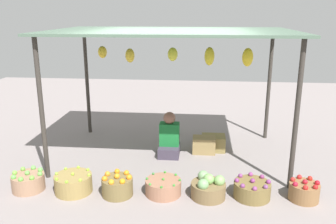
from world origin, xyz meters
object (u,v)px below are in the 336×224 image
Objects in this scene: basket_limes at (73,183)px; wooden_crate_stacked_rear at (204,145)px; basket_purple_onions at (252,189)px; basket_oranges at (117,186)px; basket_green_chilies at (163,187)px; basket_green_apples at (28,182)px; vendor_person at (169,139)px; basket_red_apples at (304,191)px; basket_cabbages at (208,188)px; wooden_crate_near_vendor at (213,143)px.

wooden_crate_stacked_rear is at bearing 41.59° from basket_limes.
basket_limes is at bearing -178.11° from basket_purple_onions.
basket_oranges is 0.63m from basket_green_chilies.
basket_limes is at bearing 177.38° from basket_oranges.
basket_limes is at bearing 0.06° from basket_green_apples.
basket_red_apples is at bearing -35.29° from vendor_person.
basket_cabbages is 0.95× the size of basket_purple_onions.
wooden_crate_stacked_rear is at bearing 92.05° from basket_cabbages.
basket_green_chilies is 1.24× the size of wooden_crate_stacked_rear.
basket_oranges is at bearing -2.62° from basket_limes.
vendor_person is 1.91m from basket_limes.
basket_green_chilies is at bearing 1.72° from basket_green_apples.
basket_green_apples is at bearing -146.91° from wooden_crate_stacked_rear.
basket_limes reaches higher than basket_green_chilies.
basket_red_apples is 2.04m from wooden_crate_near_vendor.
basket_green_chilies is 1.18× the size of wooden_crate_near_vendor.
basket_green_apples reaches higher than basket_purple_onions.
basket_green_chilies is 1.25× the size of basket_red_apples.
basket_oranges is at bearing -1.26° from basket_green_apples.
basket_green_apples is at bearing 178.74° from basket_oranges.
wooden_crate_stacked_rear is (0.61, 0.16, -0.15)m from vendor_person.
basket_oranges is at bearing -177.45° from basket_red_apples.
basket_limes is 2.44m from wooden_crate_stacked_rear.
basket_green_apples is 1.14× the size of basket_red_apples.
basket_green_apples is 1.08× the size of wooden_crate_near_vendor.
basket_purple_onions is at bearing 1.89° from basket_limes.
wooden_crate_stacked_rear is at bearing 33.09° from basket_green_apples.
basket_cabbages is at bearing -65.09° from vendor_person.
basket_purple_onions is (0.59, 0.05, -0.02)m from basket_cabbages.
basket_limes is at bearing -129.80° from vendor_person.
basket_red_apples is (3.82, 0.08, 0.00)m from basket_green_apples.
wooden_crate_near_vendor is (1.36, 1.79, 0.00)m from basket_oranges.
wooden_crate_stacked_rear is at bearing 70.19° from basket_green_chilies.
basket_oranges reaches higher than basket_limes.
basket_cabbages is (0.66, -1.43, -0.16)m from vendor_person.
basket_limes is 1.26m from basket_green_chilies.
basket_purple_onions is 1.24× the size of wooden_crate_stacked_rear.
vendor_person reaches higher than basket_cabbages.
basket_cabbages is 1.74m from wooden_crate_near_vendor.
basket_green_chilies is at bearing -88.15° from vendor_person.
wooden_crate_near_vendor is 1.05× the size of wooden_crate_stacked_rear.
vendor_person is 0.65m from wooden_crate_stacked_rear.
basket_green_apples is at bearing -178.28° from basket_green_chilies.
basket_red_apples is 0.99× the size of wooden_crate_stacked_rear.
vendor_person is at bearing 144.71° from basket_red_apples.
wooden_crate_stacked_rear reaches higher than basket_green_chilies.
basket_green_apples is 1.13× the size of wooden_crate_stacked_rear.
basket_red_apples is at bearing -55.27° from wooden_crate_near_vendor.
vendor_person is 2.38m from basket_green_apples.
basket_green_chilies is at bearing 2.59° from basket_limes.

